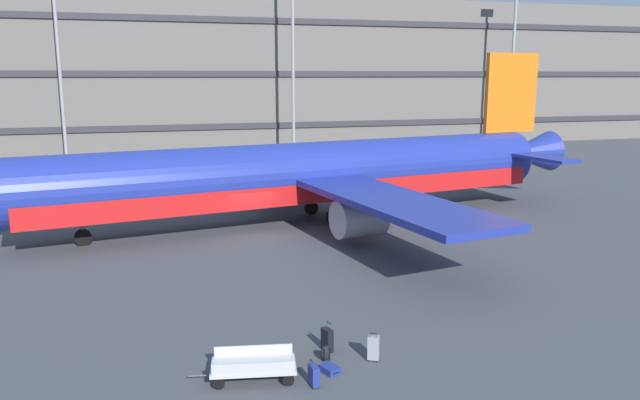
{
  "coord_description": "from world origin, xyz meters",
  "views": [
    {
      "loc": [
        -5.99,
        -35.19,
        9.22
      ],
      "look_at": [
        2.53,
        -5.45,
        3.0
      ],
      "focal_mm": 34.94,
      "sensor_mm": 36.0,
      "label": 1
    }
  ],
  "objects_px": {
    "airliner": "(308,175)",
    "suitcase_small": "(373,348)",
    "suitcase_black": "(330,369)",
    "baggage_cart": "(253,366)",
    "suitcase_navy": "(314,375)",
    "backpack_silver": "(325,353)",
    "suitcase_scuffed": "(327,339)"
  },
  "relations": [
    {
      "from": "airliner",
      "to": "suitcase_scuffed",
      "type": "distance_m",
      "value": 19.53
    },
    {
      "from": "suitcase_black",
      "to": "backpack_silver",
      "type": "height_order",
      "value": "backpack_silver"
    },
    {
      "from": "airliner",
      "to": "suitcase_black",
      "type": "xyz_separation_m",
      "value": [
        -4.7,
        -20.38,
        -2.87
      ]
    },
    {
      "from": "airliner",
      "to": "suitcase_small",
      "type": "bearing_deg",
      "value": -98.77
    },
    {
      "from": "suitcase_navy",
      "to": "backpack_silver",
      "type": "xyz_separation_m",
      "value": [
        0.82,
        1.55,
        -0.1
      ]
    },
    {
      "from": "suitcase_black",
      "to": "suitcase_scuffed",
      "type": "height_order",
      "value": "suitcase_scuffed"
    },
    {
      "from": "suitcase_black",
      "to": "backpack_silver",
      "type": "distance_m",
      "value": 0.89
    },
    {
      "from": "backpack_silver",
      "to": "suitcase_navy",
      "type": "bearing_deg",
      "value": -117.94
    },
    {
      "from": "suitcase_black",
      "to": "baggage_cart",
      "type": "relative_size",
      "value": 0.22
    },
    {
      "from": "suitcase_navy",
      "to": "baggage_cart",
      "type": "distance_m",
      "value": 1.93
    },
    {
      "from": "suitcase_navy",
      "to": "airliner",
      "type": "bearing_deg",
      "value": 75.58
    },
    {
      "from": "suitcase_small",
      "to": "suitcase_scuffed",
      "type": "height_order",
      "value": "suitcase_scuffed"
    },
    {
      "from": "suitcase_navy",
      "to": "suitcase_scuffed",
      "type": "height_order",
      "value": "suitcase_scuffed"
    },
    {
      "from": "airliner",
      "to": "suitcase_small",
      "type": "height_order",
      "value": "airliner"
    },
    {
      "from": "suitcase_navy",
      "to": "baggage_cart",
      "type": "relative_size",
      "value": 0.25
    },
    {
      "from": "suitcase_navy",
      "to": "backpack_silver",
      "type": "height_order",
      "value": "suitcase_navy"
    },
    {
      "from": "suitcase_black",
      "to": "suitcase_small",
      "type": "xyz_separation_m",
      "value": [
        1.62,
        0.43,
        0.33
      ]
    },
    {
      "from": "backpack_silver",
      "to": "suitcase_scuffed",
      "type": "bearing_deg",
      "value": 68.52
    },
    {
      "from": "airliner",
      "to": "suitcase_small",
      "type": "xyz_separation_m",
      "value": [
        -3.08,
        -19.95,
        -2.54
      ]
    },
    {
      "from": "airliner",
      "to": "suitcase_navy",
      "type": "height_order",
      "value": "airliner"
    },
    {
      "from": "suitcase_small",
      "to": "suitcase_scuffed",
      "type": "bearing_deg",
      "value": 139.25
    },
    {
      "from": "suitcase_scuffed",
      "to": "backpack_silver",
      "type": "relative_size",
      "value": 1.81
    },
    {
      "from": "suitcase_black",
      "to": "suitcase_small",
      "type": "height_order",
      "value": "suitcase_small"
    },
    {
      "from": "suitcase_small",
      "to": "suitcase_navy",
      "type": "height_order",
      "value": "suitcase_small"
    },
    {
      "from": "suitcase_black",
      "to": "baggage_cart",
      "type": "xyz_separation_m",
      "value": [
        -2.39,
        0.28,
        0.31
      ]
    },
    {
      "from": "suitcase_small",
      "to": "baggage_cart",
      "type": "bearing_deg",
      "value": -177.79
    },
    {
      "from": "backpack_silver",
      "to": "suitcase_small",
      "type": "bearing_deg",
      "value": -16.04
    },
    {
      "from": "airliner",
      "to": "baggage_cart",
      "type": "distance_m",
      "value": 21.47
    },
    {
      "from": "airliner",
      "to": "backpack_silver",
      "type": "bearing_deg",
      "value": -103.25
    },
    {
      "from": "suitcase_navy",
      "to": "baggage_cart",
      "type": "xyz_separation_m",
      "value": [
        -1.67,
        0.96,
        0.07
      ]
    },
    {
      "from": "suitcase_small",
      "to": "suitcase_scuffed",
      "type": "relative_size",
      "value": 0.97
    },
    {
      "from": "suitcase_black",
      "to": "suitcase_scuffed",
      "type": "distance_m",
      "value": 1.59
    }
  ]
}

